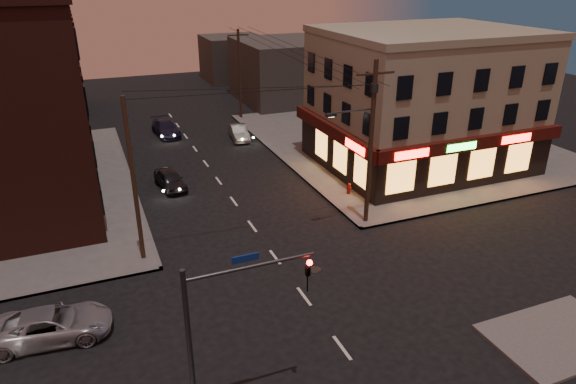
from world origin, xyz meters
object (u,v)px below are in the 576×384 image
sedan_near (170,180)px  sedan_far (166,128)px  fire_hydrant (349,188)px  sedan_mid (239,132)px  suv_cross (51,325)px

sedan_near → sedan_far: size_ratio=0.82×
fire_hydrant → sedan_near: bearing=151.9°
fire_hydrant → sedan_mid: bearing=102.3°
sedan_mid → sedan_far: (-6.09, 3.81, 0.03)m
sedan_mid → sedan_near: bearing=-124.7°
suv_cross → sedan_mid: suv_cross is taller
suv_cross → sedan_near: bearing=-22.2°
sedan_mid → fire_hydrant: bearing=-71.4°
sedan_near → sedan_far: bearing=73.5°
sedan_near → fire_hydrant: sedan_near is taller
suv_cross → sedan_mid: size_ratio=1.24×
sedan_near → sedan_far: (1.95, 13.05, 0.02)m
sedan_near → sedan_mid: size_ratio=0.98×
sedan_near → fire_hydrant: (11.38, -6.07, -0.09)m
sedan_near → suv_cross: bearing=-125.9°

